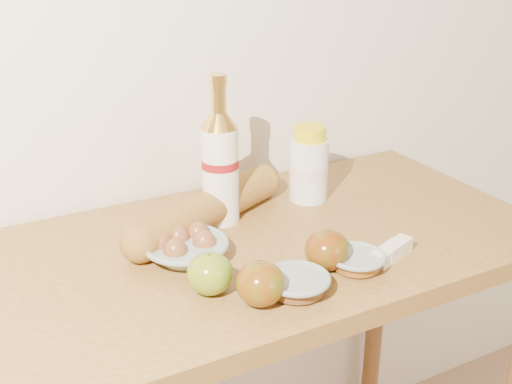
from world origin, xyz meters
TOP-DOWN VIEW (x-y plane):
  - back_wall at (0.00, 1.51)m, footprint 3.50×0.02m
  - table at (0.00, 1.18)m, footprint 1.20×0.60m
  - bourbon_bottle at (-0.00, 1.30)m, footprint 0.08×0.08m
  - cream_bottle at (0.22, 1.31)m, footprint 0.09×0.09m
  - egg_bowl at (-0.13, 1.18)m, footprint 0.18×0.18m
  - baguette at (-0.04, 1.29)m, footprint 0.44×0.26m
  - apple_yellowgreen at (-0.14, 1.05)m, footprint 0.10×0.10m
  - apple_redgreen_front at (-0.08, 0.98)m, footprint 0.09×0.09m
  - apple_redgreen_right at (0.08, 1.03)m, footprint 0.10×0.10m
  - sugar_bowl at (-0.01, 0.98)m, footprint 0.15×0.15m
  - syrup_bowl at (0.13, 1.00)m, footprint 0.14×0.14m
  - butter_stick at (0.21, 1.00)m, footprint 0.11×0.06m

SIDE VIEW (x-z plane):
  - table at x=0.00m, z-range 0.33..1.23m
  - butter_stick at x=0.21m, z-range 0.90..0.93m
  - syrup_bowl at x=0.13m, z-range 0.90..0.93m
  - sugar_bowl at x=-0.01m, z-range 0.90..0.93m
  - egg_bowl at x=-0.13m, z-range 0.89..0.95m
  - apple_yellowgreen at x=-0.14m, z-range 0.90..0.97m
  - apple_redgreen_right at x=0.08m, z-range 0.90..0.97m
  - apple_redgreen_front at x=-0.08m, z-range 0.90..0.98m
  - baguette at x=-0.04m, z-range 0.90..0.98m
  - cream_bottle at x=0.22m, z-range 0.89..1.07m
  - bourbon_bottle at x=0.00m, z-range 0.87..1.18m
  - back_wall at x=0.00m, z-range 0.00..2.60m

